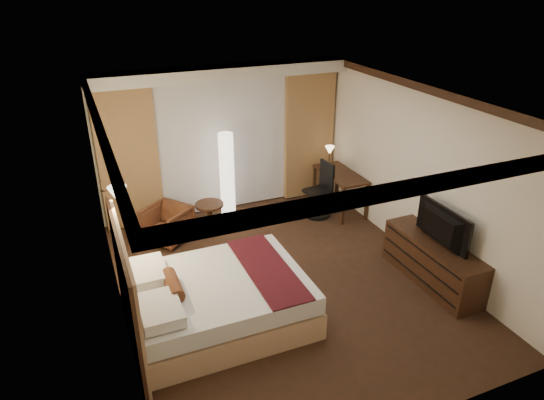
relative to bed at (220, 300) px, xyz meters
name	(u,v)px	position (x,y,z in m)	size (l,w,h in m)	color
floor	(283,281)	(1.10, 0.49, -0.32)	(4.50, 5.50, 0.01)	#322013
ceiling	(285,99)	(1.10, 0.49, 2.38)	(4.50, 5.50, 0.01)	white
back_wall	(222,139)	(1.10, 3.24, 1.03)	(4.50, 0.02, 2.70)	white
left_wall	(111,229)	(-1.15, 0.49, 1.03)	(0.02, 5.50, 2.70)	white
right_wall	(419,174)	(3.35, 0.49, 1.03)	(0.02, 5.50, 2.70)	white
crown_molding	(285,104)	(1.10, 0.49, 2.32)	(4.50, 5.50, 0.12)	black
soffit	(223,72)	(1.10, 2.99, 2.28)	(4.50, 0.50, 0.20)	white
curtain_sheer	(224,146)	(1.10, 3.16, 0.93)	(2.48, 0.04, 2.45)	silver
curtain_left_drape	(129,160)	(-0.60, 3.10, 0.93)	(1.00, 0.14, 2.45)	#A07249
curtain_right_drape	(309,136)	(2.80, 3.10, 0.93)	(1.00, 0.14, 2.45)	#A07249
wall_sconce	(118,195)	(-0.99, 0.85, 1.30)	(0.24, 0.24, 0.24)	white
bed	(220,300)	(0.00, 0.00, 0.00)	(2.19, 1.71, 0.64)	white
headboard	(127,293)	(-1.10, 0.00, 0.43)	(0.12, 2.01, 1.50)	tan
armchair	(167,223)	(-0.20, 2.32, 0.02)	(0.67, 0.62, 0.69)	#4F2D17
side_table	(210,217)	(0.55, 2.37, -0.05)	(0.49, 0.49, 0.54)	black
floor_lamp	(227,178)	(0.99, 2.68, 0.51)	(0.35, 0.35, 1.65)	white
desk	(340,192)	(3.05, 2.24, 0.05)	(0.55, 1.20, 0.75)	black
desk_lamp	(329,157)	(3.05, 2.69, 0.60)	(0.18, 0.18, 0.34)	#FFD899
office_chair	(318,190)	(2.56, 2.19, 0.20)	(0.50, 0.50, 1.03)	black
dresser	(433,262)	(3.10, -0.35, 0.01)	(0.50, 1.70, 0.66)	black
television	(437,224)	(3.07, -0.35, 0.64)	(1.04, 0.60, 0.14)	black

